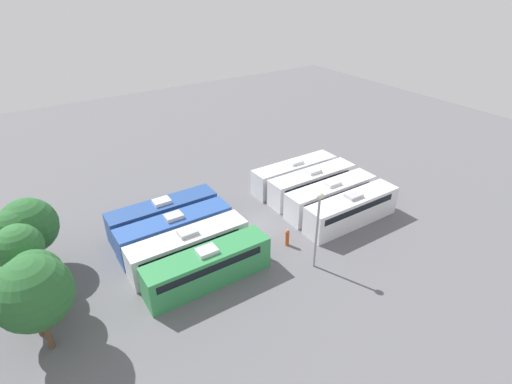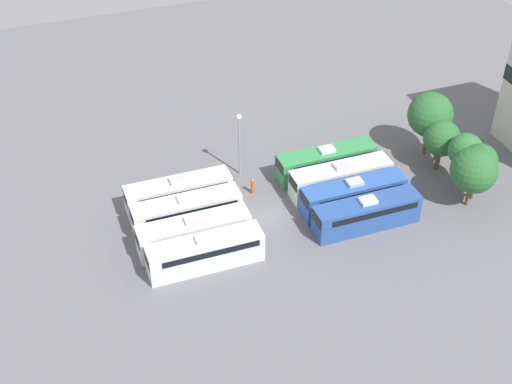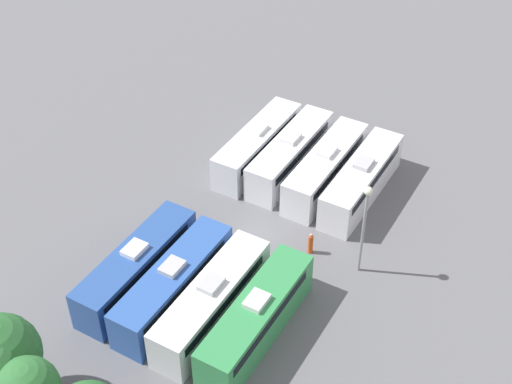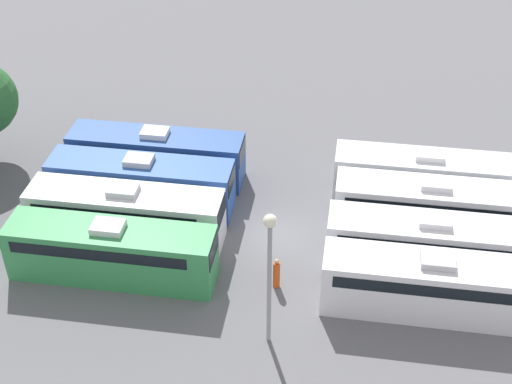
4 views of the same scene
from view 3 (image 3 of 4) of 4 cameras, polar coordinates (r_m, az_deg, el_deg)
The scene contains 11 objects.
ground_plane at distance 52.63m, azimuth -0.02°, elevation -3.58°, with size 108.72×108.72×0.00m, color slate.
bus_0 at distance 55.73m, azimuth 8.45°, elevation 1.00°, with size 2.54×10.71×3.38m.
bus_1 at distance 56.63m, azimuth 5.59°, elevation 1.99°, with size 2.54×10.71×3.38m.
bus_2 at distance 57.89m, azimuth 2.75°, elevation 3.09°, with size 2.54×10.71×3.38m.
bus_3 at distance 58.86m, azimuth 0.13°, elevation 3.83°, with size 2.54×10.71×3.38m.
bus_4 at distance 45.03m, azimuth 0.03°, elevation -10.03°, with size 2.54×10.71×3.38m.
bus_5 at distance 46.04m, azimuth -3.56°, elevation -8.69°, with size 2.54×10.71×3.38m.
bus_6 at distance 47.27m, azimuth -6.61°, elevation -7.31°, with size 2.54×10.71×3.38m.
bus_7 at distance 48.76m, azimuth -9.53°, elevation -5.87°, with size 2.54×10.71×3.38m.
worker_person at distance 51.01m, azimuth 4.39°, elevation -4.15°, with size 0.36×0.36×1.79m.
light_pole at distance 47.25m, azimuth 8.73°, elevation -1.85°, with size 0.60×0.60×7.42m.
Camera 3 is at (-19.30, 33.39, 35.82)m, focal length 50.00 mm.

